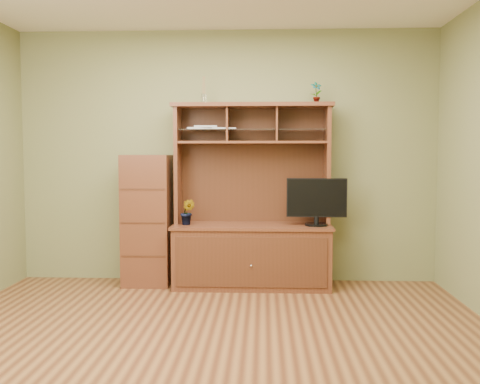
{
  "coord_description": "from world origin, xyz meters",
  "views": [
    {
      "loc": [
        0.4,
        -3.79,
        1.39
      ],
      "look_at": [
        0.18,
        1.2,
        1.02
      ],
      "focal_mm": 40.0,
      "sensor_mm": 36.0,
      "label": 1
    }
  ],
  "objects": [
    {
      "name": "room",
      "position": [
        0.0,
        0.0,
        1.35
      ],
      "size": [
        4.54,
        4.04,
        2.74
      ],
      "color": "#512A17",
      "rests_on": "ground"
    },
    {
      "name": "orchid_plant",
      "position": [
        -0.38,
        1.65,
        0.78
      ],
      "size": [
        0.16,
        0.14,
        0.27
      ],
      "primitive_type": "imported",
      "rotation": [
        0.0,
        0.0,
        -0.15
      ],
      "color": "#2F591E",
      "rests_on": "media_hutch"
    },
    {
      "name": "reed_diffuser",
      "position": [
        -0.22,
        1.8,
        2.01
      ],
      "size": [
        0.06,
        0.06,
        0.28
      ],
      "color": "silver",
      "rests_on": "media_hutch"
    },
    {
      "name": "media_hutch",
      "position": [
        0.28,
        1.73,
        0.52
      ],
      "size": [
        1.66,
        0.61,
        1.9
      ],
      "color": "#4B2315",
      "rests_on": "room"
    },
    {
      "name": "monitor",
      "position": [
        0.94,
        1.65,
        0.91
      ],
      "size": [
        0.61,
        0.24,
        0.48
      ],
      "rotation": [
        0.0,
        0.0,
        -0.04
      ],
      "color": "black",
      "rests_on": "media_hutch"
    },
    {
      "name": "side_cabinet",
      "position": [
        -0.82,
        1.76,
        0.68
      ],
      "size": [
        0.49,
        0.45,
        1.37
      ],
      "color": "#4B2315",
      "rests_on": "room"
    },
    {
      "name": "magazines",
      "position": [
        -0.17,
        1.81,
        1.65
      ],
      "size": [
        0.54,
        0.25,
        0.04
      ],
      "color": "#B2B3B7",
      "rests_on": "media_hutch"
    },
    {
      "name": "top_plant",
      "position": [
        0.94,
        1.8,
        2.01
      ],
      "size": [
        0.13,
        0.11,
        0.23
      ],
      "primitive_type": "imported",
      "rotation": [
        0.0,
        0.0,
        0.23
      ],
      "color": "#2E6423",
      "rests_on": "media_hutch"
    }
  ]
}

